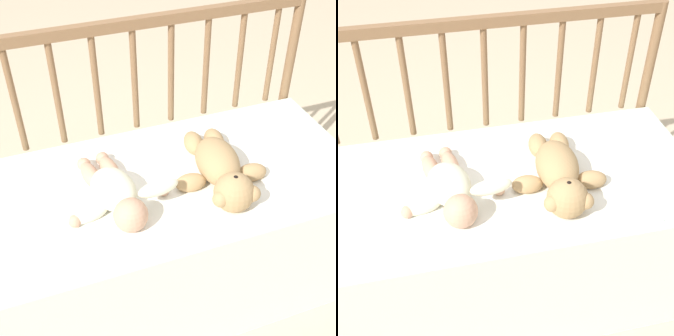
{
  "view_description": "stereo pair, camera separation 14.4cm",
  "coord_description": "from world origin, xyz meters",
  "views": [
    {
      "loc": [
        -0.38,
        -1.04,
        1.51
      ],
      "look_at": [
        0.0,
        -0.01,
        0.58
      ],
      "focal_mm": 50.0,
      "sensor_mm": 36.0,
      "label": 1
    },
    {
      "loc": [
        -0.24,
        -1.08,
        1.51
      ],
      "look_at": [
        0.0,
        -0.01,
        0.58
      ],
      "focal_mm": 50.0,
      "sensor_mm": 36.0,
      "label": 2
    }
  ],
  "objects": [
    {
      "name": "baby",
      "position": [
        -0.18,
        -0.04,
        0.57
      ],
      "size": [
        0.34,
        0.38,
        0.11
      ],
      "color": "#EAEACC",
      "rests_on": "crib_mattress"
    },
    {
      "name": "crib_rail",
      "position": [
        0.0,
        0.32,
        0.66
      ],
      "size": [
        1.27,
        0.04,
        0.93
      ],
      "color": "brown",
      "rests_on": "ground_plane"
    },
    {
      "name": "blanket",
      "position": [
        -0.01,
        -0.03,
        0.53
      ],
      "size": [
        0.84,
        0.5,
        0.01
      ],
      "color": "white",
      "rests_on": "crib_mattress"
    },
    {
      "name": "teddy_bear",
      "position": [
        0.16,
        -0.06,
        0.58
      ],
      "size": [
        0.3,
        0.41,
        0.12
      ],
      "color": "tan",
      "rests_on": "crib_mattress"
    },
    {
      "name": "crib_mattress",
      "position": [
        0.0,
        0.0,
        0.26
      ],
      "size": [
        1.27,
        0.6,
        0.52
      ],
      "color": "silver",
      "rests_on": "ground_plane"
    },
    {
      "name": "ground_plane",
      "position": [
        0.0,
        0.0,
        0.0
      ],
      "size": [
        12.0,
        12.0,
        0.0
      ],
      "primitive_type": "plane",
      "color": "#C6B293"
    }
  ]
}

